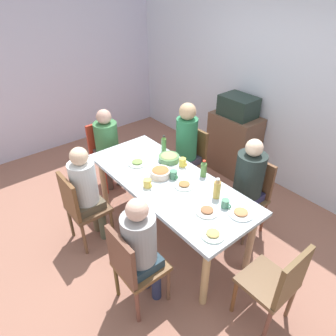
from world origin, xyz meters
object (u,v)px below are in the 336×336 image
object	(u,v)px
cup_2	(174,175)
plate_1	(137,163)
person_3	(86,188)
chair_5	(277,283)
bottle_0	(217,189)
bowl_0	(169,157)
person_0	(107,142)
cup_3	(148,183)
plate_3	(184,185)
person_4	(186,143)
side_cabinet	(233,144)
plate_2	(241,213)
person_2	(141,244)
chair_4	(190,157)
bottle_2	(204,169)
chair_0	(105,151)
chair_1	(250,193)
plate_0	(213,234)
bowl_1	(160,172)
plate_4	(207,211)
chair_2	(133,265)
cup_1	(183,162)
dining_table	(168,187)
cup_0	(225,204)
bottle_1	(164,144)
microwave	(238,106)
chair_3	(81,206)

from	to	relation	value
cup_2	plate_1	bearing A→B (deg)	-164.99
person_3	cup_2	world-z (taller)	person_3
chair_5	bottle_0	world-z (taller)	bottle_0
bowl_0	person_0	bearing A→B (deg)	-165.45
plate_1	cup_3	bearing A→B (deg)	-21.45
plate_1	plate_3	distance (m)	0.67
person_4	side_cabinet	distance (m)	0.97
plate_2	side_cabinet	xyz separation A→B (m)	(-1.27, 1.45, -0.33)
person_2	chair_4	distance (m)	1.80
chair_4	bottle_2	size ratio (longest dim) A/B	4.63
chair_0	chair_1	distance (m)	2.03
chair_1	side_cabinet	distance (m)	1.26
plate_0	plate_1	xyz separation A→B (m)	(-1.32, 0.15, 0.00)
bowl_1	cup_2	xyz separation A→B (m)	(0.12, 0.08, 0.00)
cup_3	bottle_0	size ratio (longest dim) A/B	0.54
person_3	chair_4	bearing A→B (deg)	90.00
chair_5	plate_4	bearing A→B (deg)	-176.63
bottle_2	bottle_0	bearing A→B (deg)	-25.32
chair_1	plate_3	size ratio (longest dim) A/B	4.34
plate_2	cup_2	bearing A→B (deg)	-172.58
person_4	plate_2	xyz separation A→B (m)	(1.32, -0.53, 0.02)
person_2	cup_3	bearing A→B (deg)	139.10
person_2	person_3	size ratio (longest dim) A/B	0.99
side_cabinet	chair_2	bearing A→B (deg)	-68.57
plate_4	plate_2	bearing A→B (deg)	45.24
chair_1	bowl_0	bearing A→B (deg)	-146.00
chair_2	cup_1	bearing A→B (deg)	118.97
plate_1	person_0	bearing A→B (deg)	175.40
dining_table	plate_3	world-z (taller)	plate_3
chair_1	plate_4	distance (m)	0.89
person_2	cup_0	distance (m)	0.86
bottle_1	cup_1	bearing A→B (deg)	-7.62
plate_2	plate_4	bearing A→B (deg)	-134.76
chair_5	microwave	world-z (taller)	microwave
person_4	bowl_0	xyz separation A→B (m)	(0.20, -0.44, 0.05)
person_3	bottle_0	world-z (taller)	person_3
person_2	plate_3	xyz separation A→B (m)	(-0.31, 0.76, 0.08)
person_3	side_cabinet	world-z (taller)	person_3
cup_0	bottle_0	xyz separation A→B (m)	(-0.15, 0.04, 0.06)
chair_4	cup_3	world-z (taller)	chair_4
chair_2	bottle_1	distance (m)	1.56
cup_0	bottle_2	distance (m)	0.53
bowl_1	bottle_0	distance (m)	0.66
bowl_1	microwave	distance (m)	1.69
plate_0	dining_table	bearing A→B (deg)	165.73
chair_5	chair_2	bearing A→B (deg)	-137.93
chair_0	cup_3	xyz separation A→B (m)	(1.33, -0.23, 0.30)
chair_3	plate_4	size ratio (longest dim) A/B	4.22
plate_0	plate_1	size ratio (longest dim) A/B	0.92
dining_table	person_3	bearing A→B (deg)	-125.44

